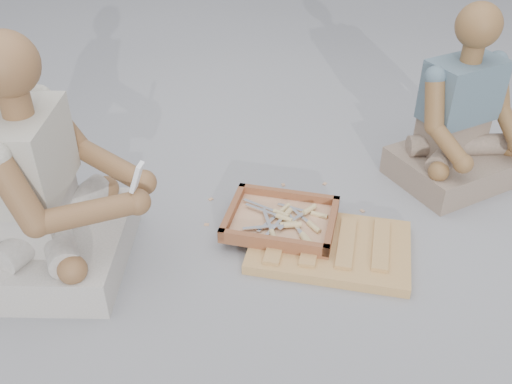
# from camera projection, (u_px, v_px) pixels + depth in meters

# --- Properties ---
(ground) EXTENTS (60.00, 60.00, 0.00)m
(ground) POSITION_uv_depth(u_px,v_px,m) (286.00, 294.00, 2.06)
(ground) COLOR #949599
(ground) RESTS_ON ground
(carved_panel) EXTENTS (0.66, 0.48, 0.04)m
(carved_panel) POSITION_uv_depth(u_px,v_px,m) (330.00, 247.00, 2.25)
(carved_panel) COLOR #9F723D
(carved_panel) RESTS_ON ground
(tool_tray) EXTENTS (0.48, 0.41, 0.06)m
(tool_tray) POSITION_uv_depth(u_px,v_px,m) (281.00, 220.00, 2.32)
(tool_tray) COLOR brown
(tool_tray) RESTS_ON carved_panel
(chisel_0) EXTENTS (0.13, 0.20, 0.02)m
(chisel_0) POSITION_uv_depth(u_px,v_px,m) (281.00, 212.00, 2.36)
(chisel_0) COLOR silver
(chisel_0) RESTS_ON tool_tray
(chisel_1) EXTENTS (0.15, 0.18, 0.02)m
(chisel_1) POSITION_uv_depth(u_px,v_px,m) (306.00, 212.00, 2.34)
(chisel_1) COLOR silver
(chisel_1) RESTS_ON tool_tray
(chisel_2) EXTENTS (0.08, 0.22, 0.02)m
(chisel_2) POSITION_uv_depth(u_px,v_px,m) (272.00, 233.00, 2.23)
(chisel_2) COLOR silver
(chisel_2) RESTS_ON tool_tray
(chisel_3) EXTENTS (0.13, 0.20, 0.02)m
(chisel_3) POSITION_uv_depth(u_px,v_px,m) (304.00, 236.00, 2.22)
(chisel_3) COLOR silver
(chisel_3) RESTS_ON tool_tray
(chisel_4) EXTENTS (0.21, 0.09, 0.02)m
(chisel_4) POSITION_uv_depth(u_px,v_px,m) (314.00, 214.00, 2.35)
(chisel_4) COLOR silver
(chisel_4) RESTS_ON tool_tray
(chisel_5) EXTENTS (0.22, 0.06, 0.02)m
(chisel_5) POSITION_uv_depth(u_px,v_px,m) (287.00, 225.00, 2.27)
(chisel_5) COLOR silver
(chisel_5) RESTS_ON tool_tray
(chisel_6) EXTENTS (0.20, 0.12, 0.02)m
(chisel_6) POSITION_uv_depth(u_px,v_px,m) (277.00, 212.00, 2.35)
(chisel_6) COLOR silver
(chisel_6) RESTS_ON tool_tray
(chisel_7) EXTENTS (0.15, 0.18, 0.02)m
(chisel_7) POSITION_uv_depth(u_px,v_px,m) (311.00, 224.00, 2.29)
(chisel_7) COLOR silver
(chisel_7) RESTS_ON tool_tray
(chisel_8) EXTENTS (0.10, 0.21, 0.02)m
(chisel_8) POSITION_uv_depth(u_px,v_px,m) (303.00, 237.00, 2.22)
(chisel_8) COLOR silver
(chisel_8) RESTS_ON tool_tray
(chisel_9) EXTENTS (0.22, 0.07, 0.02)m
(chisel_9) POSITION_uv_depth(u_px,v_px,m) (283.00, 225.00, 2.28)
(chisel_9) COLOR silver
(chisel_9) RESTS_ON tool_tray
(chisel_10) EXTENTS (0.11, 0.21, 0.02)m
(chisel_10) POSITION_uv_depth(u_px,v_px,m) (284.00, 217.00, 2.32)
(chisel_10) COLOR silver
(chisel_10) RESTS_ON tool_tray
(chisel_11) EXTENTS (0.20, 0.11, 0.02)m
(chisel_11) POSITION_uv_depth(u_px,v_px,m) (280.00, 216.00, 2.32)
(chisel_11) COLOR silver
(chisel_11) RESTS_ON tool_tray
(wood_chip_0) EXTENTS (0.02, 0.02, 0.00)m
(wood_chip_0) POSITION_uv_depth(u_px,v_px,m) (344.00, 278.00, 2.13)
(wood_chip_0) COLOR tan
(wood_chip_0) RESTS_ON ground
(wood_chip_1) EXTENTS (0.02, 0.02, 0.00)m
(wood_chip_1) POSITION_uv_depth(u_px,v_px,m) (268.00, 192.00, 2.59)
(wood_chip_1) COLOR tan
(wood_chip_1) RESTS_ON ground
(wood_chip_2) EXTENTS (0.02, 0.02, 0.00)m
(wood_chip_2) POSITION_uv_depth(u_px,v_px,m) (278.00, 230.00, 2.37)
(wood_chip_2) COLOR tan
(wood_chip_2) RESTS_ON ground
(wood_chip_3) EXTENTS (0.02, 0.02, 0.00)m
(wood_chip_3) POSITION_uv_depth(u_px,v_px,m) (211.00, 199.00, 2.55)
(wood_chip_3) COLOR tan
(wood_chip_3) RESTS_ON ground
(wood_chip_4) EXTENTS (0.02, 0.02, 0.00)m
(wood_chip_4) POSITION_uv_depth(u_px,v_px,m) (325.00, 184.00, 2.65)
(wood_chip_4) COLOR tan
(wood_chip_4) RESTS_ON ground
(wood_chip_5) EXTENTS (0.02, 0.02, 0.00)m
(wood_chip_5) POSITION_uv_depth(u_px,v_px,m) (362.00, 211.00, 2.47)
(wood_chip_5) COLOR tan
(wood_chip_5) RESTS_ON ground
(wood_chip_6) EXTENTS (0.02, 0.02, 0.00)m
(wood_chip_6) POSITION_uv_depth(u_px,v_px,m) (251.00, 194.00, 2.58)
(wood_chip_6) COLOR tan
(wood_chip_6) RESTS_ON ground
(wood_chip_7) EXTENTS (0.02, 0.02, 0.00)m
(wood_chip_7) POSITION_uv_depth(u_px,v_px,m) (241.00, 189.00, 2.61)
(wood_chip_7) COLOR tan
(wood_chip_7) RESTS_ON ground
(wood_chip_8) EXTENTS (0.02, 0.02, 0.00)m
(wood_chip_8) POSITION_uv_depth(u_px,v_px,m) (265.00, 237.00, 2.33)
(wood_chip_8) COLOR tan
(wood_chip_8) RESTS_ON ground
(wood_chip_9) EXTENTS (0.02, 0.02, 0.00)m
(wood_chip_9) POSITION_uv_depth(u_px,v_px,m) (207.00, 225.00, 2.40)
(wood_chip_9) COLOR tan
(wood_chip_9) RESTS_ON ground
(wood_chip_10) EXTENTS (0.02, 0.02, 0.00)m
(wood_chip_10) POSITION_uv_depth(u_px,v_px,m) (283.00, 185.00, 2.64)
(wood_chip_10) COLOR tan
(wood_chip_10) RESTS_ON ground
(craftsman) EXTENTS (0.63, 0.62, 0.91)m
(craftsman) POSITION_uv_depth(u_px,v_px,m) (50.00, 196.00, 2.03)
(craftsman) COLOR #BCB5AE
(craftsman) RESTS_ON ground
(companion) EXTENTS (0.66, 0.63, 0.81)m
(companion) POSITION_uv_depth(u_px,v_px,m) (460.00, 126.00, 2.55)
(companion) COLOR gray
(companion) RESTS_ON ground
(mobile_phone) EXTENTS (0.06, 0.05, 0.11)m
(mobile_phone) POSITION_uv_depth(u_px,v_px,m) (137.00, 177.00, 1.90)
(mobile_phone) COLOR white
(mobile_phone) RESTS_ON craftsman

